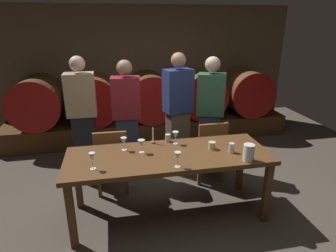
{
  "coord_description": "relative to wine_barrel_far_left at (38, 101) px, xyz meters",
  "views": [
    {
      "loc": [
        -0.67,
        -2.74,
        2.12
      ],
      "look_at": [
        -0.05,
        0.36,
        0.97
      ],
      "focal_mm": 30.78,
      "sensor_mm": 36.0,
      "label": 1
    }
  ],
  "objects": [
    {
      "name": "cup_center",
      "position": [
        2.33,
        -2.4,
        -0.0
      ],
      "size": [
        0.08,
        0.08,
        0.08
      ],
      "primitive_type": "cylinder",
      "color": "beige",
      "rests_on": "dining_table"
    },
    {
      "name": "guest_far_left",
      "position": [
        0.86,
        -1.41,
        0.07
      ],
      "size": [
        0.38,
        0.24,
        1.72
      ],
      "rotation": [
        0.0,
        0.0,
        3.14
      ],
      "color": "black",
      "rests_on": "ground"
    },
    {
      "name": "dining_table",
      "position": [
        1.83,
        -2.44,
        -0.12
      ],
      "size": [
        2.21,
        0.8,
        0.77
      ],
      "color": "brown",
      "rests_on": "ground"
    },
    {
      "name": "candle_center",
      "position": [
        1.71,
        -2.11,
        0.01
      ],
      "size": [
        0.05,
        0.05,
        0.21
      ],
      "color": "olive",
      "rests_on": "dining_table"
    },
    {
      "name": "wine_barrel_right",
      "position": [
        2.91,
        0.0,
        0.0
      ],
      "size": [
        0.86,
        0.95,
        0.86
      ],
      "color": "brown",
      "rests_on": "barrel_shelf"
    },
    {
      "name": "pitcher",
      "position": [
        2.6,
        -2.75,
        0.04
      ],
      "size": [
        0.11,
        0.11,
        0.18
      ],
      "color": "white",
      "rests_on": "dining_table"
    },
    {
      "name": "wine_barrel_center",
      "position": [
        1.95,
        0.0,
        0.0
      ],
      "size": [
        0.86,
        0.95,
        0.86
      ],
      "color": "#513319",
      "rests_on": "barrel_shelf"
    },
    {
      "name": "wine_barrel_far_left",
      "position": [
        0.0,
        0.0,
        0.0
      ],
      "size": [
        0.86,
        0.95,
        0.86
      ],
      "color": "#513319",
      "rests_on": "barrel_shelf"
    },
    {
      "name": "wine_glass_far_right",
      "position": [
        1.96,
        -2.18,
        0.06
      ],
      "size": [
        0.08,
        0.08,
        0.15
      ],
      "color": "silver",
      "rests_on": "dining_table"
    },
    {
      "name": "guest_center_left",
      "position": [
        1.45,
        -1.45,
        0.04
      ],
      "size": [
        0.4,
        0.27,
        1.66
      ],
      "rotation": [
        0.0,
        0.0,
        3.06
      ],
      "color": "#33384C",
      "rests_on": "ground"
    },
    {
      "name": "ground_plane",
      "position": [
        1.94,
        -2.48,
        -0.81
      ],
      "size": [
        7.57,
        7.57,
        0.0
      ],
      "primitive_type": "plane",
      "color": "#4C443A"
    },
    {
      "name": "chair_left",
      "position": [
        1.21,
        -1.84,
        -0.32
      ],
      "size": [
        0.41,
        0.41,
        0.88
      ],
      "rotation": [
        0.0,
        0.0,
        3.12
      ],
      "color": "brown",
      "rests_on": "ground"
    },
    {
      "name": "back_wall",
      "position": [
        1.94,
        0.55,
        0.4
      ],
      "size": [
        5.83,
        0.24,
        2.42
      ],
      "primitive_type": "cube",
      "color": "brown",
      "rests_on": "ground"
    },
    {
      "name": "cup_left",
      "position": [
        1.89,
        -2.1,
        -0.0
      ],
      "size": [
        0.06,
        0.06,
        0.09
      ],
      "primitive_type": "cylinder",
      "color": "beige",
      "rests_on": "dining_table"
    },
    {
      "name": "guest_center_right",
      "position": [
        2.17,
        -1.42,
        0.08
      ],
      "size": [
        0.43,
        0.33,
        1.74
      ],
      "rotation": [
        0.0,
        0.0,
        3.39
      ],
      "color": "brown",
      "rests_on": "ground"
    },
    {
      "name": "cup_right",
      "position": [
        2.51,
        -2.53,
        0.01
      ],
      "size": [
        0.06,
        0.06,
        0.11
      ],
      "primitive_type": "cylinder",
      "color": "silver",
      "rests_on": "dining_table"
    },
    {
      "name": "wine_barrel_left",
      "position": [
        0.94,
        0.0,
        0.0
      ],
      "size": [
        0.86,
        0.95,
        0.86
      ],
      "color": "brown",
      "rests_on": "barrel_shelf"
    },
    {
      "name": "guest_far_right",
      "position": [
        2.63,
        -1.48,
        0.05
      ],
      "size": [
        0.44,
        0.36,
        1.68
      ],
      "rotation": [
        0.0,
        0.0,
        2.76
      ],
      "color": "#33384C",
      "rests_on": "ground"
    },
    {
      "name": "wine_barrel_far_right",
      "position": [
        3.86,
        0.0,
        0.0
      ],
      "size": [
        0.86,
        0.95,
        0.86
      ],
      "color": "brown",
      "rests_on": "barrel_shelf"
    },
    {
      "name": "wine_glass_right",
      "position": [
        1.85,
        -2.74,
        0.07
      ],
      "size": [
        0.07,
        0.07,
        0.16
      ],
      "color": "silver",
      "rests_on": "dining_table"
    },
    {
      "name": "chair_right",
      "position": [
        2.53,
        -1.8,
        -0.32
      ],
      "size": [
        0.41,
        0.41,
        0.88
      ],
      "rotation": [
        0.0,
        0.0,
        3.18
      ],
      "color": "brown",
      "rests_on": "ground"
    },
    {
      "name": "wine_glass_far_left",
      "position": [
        1.04,
        -2.63,
        0.08
      ],
      "size": [
        0.06,
        0.06,
        0.17
      ],
      "color": "white",
      "rests_on": "dining_table"
    },
    {
      "name": "barrel_shelf",
      "position": [
        1.94,
        0.0,
        -0.62
      ],
      "size": [
        5.24,
        0.9,
        0.39
      ],
      "primitive_type": "cube",
      "color": "#4C2D16",
      "rests_on": "ground"
    },
    {
      "name": "wine_glass_center",
      "position": [
        1.54,
        -2.35,
        0.06
      ],
      "size": [
        0.08,
        0.08,
        0.15
      ],
      "color": "silver",
      "rests_on": "dining_table"
    },
    {
      "name": "wine_glass_left",
      "position": [
        1.36,
        -2.24,
        0.06
      ],
      "size": [
        0.07,
        0.07,
        0.15
      ],
      "color": "white",
      "rests_on": "dining_table"
    }
  ]
}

